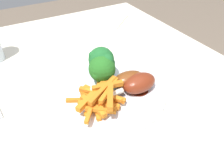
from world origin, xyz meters
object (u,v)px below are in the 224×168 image
(broccoli_floret_middle, at_px, (101,68))
(carrot_fries_pile, at_px, (99,98))
(dining_table, at_px, (107,137))
(chicken_drumstick_near, at_px, (127,81))
(broccoli_floret_front, at_px, (102,60))
(dinner_plate, at_px, (112,92))
(chicken_drumstick_far, at_px, (138,84))

(broccoli_floret_middle, height_order, carrot_fries_pile, broccoli_floret_middle)
(dining_table, relative_size, carrot_fries_pile, 8.80)
(broccoli_floret_middle, height_order, chicken_drumstick_near, broccoli_floret_middle)
(broccoli_floret_front, height_order, chicken_drumstick_near, broccoli_floret_front)
(chicken_drumstick_near, bearing_deg, broccoli_floret_middle, -133.80)
(broccoli_floret_middle, bearing_deg, chicken_drumstick_near, 46.20)
(broccoli_floret_front, bearing_deg, dinner_plate, -2.50)
(broccoli_floret_middle, bearing_deg, carrot_fries_pile, -31.41)
(broccoli_floret_front, xyz_separation_m, chicken_drumstick_near, (0.06, 0.03, -0.03))
(carrot_fries_pile, relative_size, chicken_drumstick_near, 0.94)
(dinner_plate, bearing_deg, broccoli_floret_middle, -167.75)
(broccoli_floret_front, xyz_separation_m, carrot_fries_pile, (0.08, -0.05, -0.04))
(dining_table, xyz_separation_m, broccoli_floret_front, (-0.09, 0.04, 0.17))
(dinner_plate, relative_size, chicken_drumstick_near, 1.82)
(dining_table, height_order, chicken_drumstick_near, chicken_drumstick_near)
(dining_table, distance_m, broccoli_floret_middle, 0.17)
(carrot_fries_pile, height_order, chicken_drumstick_near, carrot_fries_pile)
(dining_table, relative_size, broccoli_floret_middle, 15.06)
(dinner_plate, height_order, broccoli_floret_front, broccoli_floret_front)
(dinner_plate, bearing_deg, broccoli_floret_front, 177.50)
(broccoli_floret_front, xyz_separation_m, broccoli_floret_middle, (0.02, -0.01, -0.01))
(dining_table, height_order, carrot_fries_pile, carrot_fries_pile)
(chicken_drumstick_near, bearing_deg, dinner_plate, -99.10)
(broccoli_floret_front, distance_m, carrot_fries_pile, 0.10)
(dinner_plate, bearing_deg, chicken_drumstick_near, 80.90)
(chicken_drumstick_near, bearing_deg, chicken_drumstick_far, 33.41)
(broccoli_floret_middle, distance_m, chicken_drumstick_far, 0.09)
(carrot_fries_pile, bearing_deg, dining_table, 35.92)
(broccoli_floret_middle, height_order, chicken_drumstick_far, broccoli_floret_middle)
(carrot_fries_pile, bearing_deg, chicken_drumstick_near, 102.99)
(broccoli_floret_middle, bearing_deg, chicken_drumstick_far, 42.15)
(broccoli_floret_middle, bearing_deg, broccoli_floret_front, 147.18)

